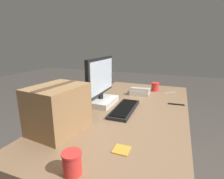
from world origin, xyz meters
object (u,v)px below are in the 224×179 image
(desk_phone, at_px, (140,91))
(sticky_note_pad, at_px, (121,150))
(keyboard, at_px, (124,109))
(spoon, at_px, (172,92))
(paper_cup_right, at_px, (155,87))
(paper_cup_left, at_px, (72,163))
(cardboard_box, at_px, (58,109))
(pen_marker, at_px, (176,104))
(monitor, at_px, (101,86))

(desk_phone, relative_size, sticky_note_pad, 2.45)
(keyboard, xyz_separation_m, spoon, (0.68, -0.32, -0.01))
(keyboard, xyz_separation_m, paper_cup_right, (0.68, -0.14, 0.03))
(keyboard, xyz_separation_m, paper_cup_left, (-0.74, -0.01, 0.04))
(keyboard, bearing_deg, spoon, -26.38)
(paper_cup_right, bearing_deg, paper_cup_left, 174.61)
(paper_cup_right, distance_m, cardboard_box, 1.21)
(keyboard, relative_size, paper_cup_left, 4.38)
(paper_cup_left, bearing_deg, paper_cup_right, -5.39)
(cardboard_box, height_order, sticky_note_pad, cardboard_box)
(keyboard, height_order, pen_marker, keyboard)
(spoon, bearing_deg, sticky_note_pad, -140.61)
(paper_cup_left, distance_m, sticky_note_pad, 0.27)
(paper_cup_left, xyz_separation_m, paper_cup_right, (1.42, -0.13, -0.00))
(desk_phone, height_order, spoon, desk_phone)
(desk_phone, xyz_separation_m, pen_marker, (-0.21, -0.36, -0.02))
(cardboard_box, xyz_separation_m, pen_marker, (0.73, -0.65, -0.13))
(monitor, bearing_deg, cardboard_box, 176.41)
(paper_cup_left, relative_size, sticky_note_pad, 1.21)
(paper_cup_right, bearing_deg, desk_phone, 145.35)
(paper_cup_left, relative_size, pen_marker, 0.73)
(cardboard_box, bearing_deg, monitor, -3.59)
(monitor, relative_size, pen_marker, 3.42)
(desk_phone, xyz_separation_m, sticky_note_pad, (-1.01, -0.13, -0.03))
(cardboard_box, xyz_separation_m, sticky_note_pad, (-0.07, -0.42, -0.14))
(monitor, bearing_deg, paper_cup_left, -162.99)
(keyboard, relative_size, spoon, 3.59)
(cardboard_box, bearing_deg, keyboard, -31.35)
(monitor, distance_m, spoon, 0.84)
(paper_cup_left, distance_m, paper_cup_right, 1.43)
(paper_cup_left, bearing_deg, keyboard, 0.72)
(desk_phone, distance_m, sticky_note_pad, 1.02)
(sticky_note_pad, bearing_deg, pen_marker, -16.28)
(desk_phone, relative_size, cardboard_box, 0.57)
(desk_phone, bearing_deg, paper_cup_right, -37.83)
(paper_cup_left, bearing_deg, desk_phone, -0.28)
(paper_cup_right, relative_size, sticky_note_pad, 1.13)
(desk_phone, height_order, paper_cup_right, paper_cup_right)
(pen_marker, bearing_deg, keyboard, 32.48)
(paper_cup_left, relative_size, cardboard_box, 0.28)
(pen_marker, bearing_deg, paper_cup_left, 65.88)
(monitor, height_order, spoon, monitor)
(pen_marker, bearing_deg, sticky_note_pad, 69.41)
(cardboard_box, distance_m, pen_marker, 0.99)
(paper_cup_right, bearing_deg, monitor, 147.49)
(keyboard, bearing_deg, sticky_note_pad, -165.28)
(spoon, relative_size, cardboard_box, 0.34)
(spoon, relative_size, pen_marker, 0.89)
(cardboard_box, bearing_deg, paper_cup_right, -20.26)
(desk_phone, bearing_deg, pen_marker, -123.68)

